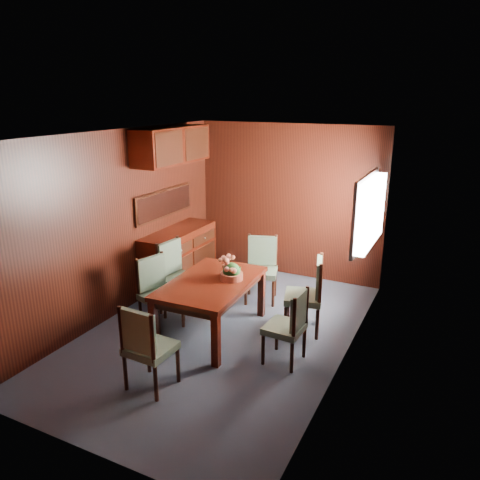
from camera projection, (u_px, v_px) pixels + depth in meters
The scene contains 11 objects.
ground at pixel (221, 333), 5.77m from camera, with size 4.50×4.50×0.00m, color #363C4A.
room_shell at pixel (225, 197), 5.61m from camera, with size 3.06×4.52×2.41m.
sideboard at pixel (179, 259), 7.02m from camera, with size 0.48×1.40×0.90m, color #3A0F07.
dining_table at pixel (211, 288), 5.62m from camera, with size 0.96×1.48×0.68m.
chair_left_near at pixel (157, 289), 5.79m from camera, with size 0.52×0.54×0.92m.
chair_left_far at pixel (176, 273), 6.21m from camera, with size 0.49×0.51×0.98m.
chair_right_near at pixel (290, 323), 4.99m from camera, with size 0.41×0.42×0.86m.
chair_right_far at pixel (309, 291), 5.66m from camera, with size 0.54×0.56×0.96m.
chair_head at pixel (146, 344), 4.51m from camera, with size 0.45×0.43×0.91m.
chair_foot at pixel (262, 265), 6.59m from camera, with size 0.55×0.53×0.92m.
flower_centerpiece at pixel (231, 268), 5.59m from camera, with size 0.30×0.30×0.30m.
Camera 1 is at (2.49, -4.53, 2.81)m, focal length 35.00 mm.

